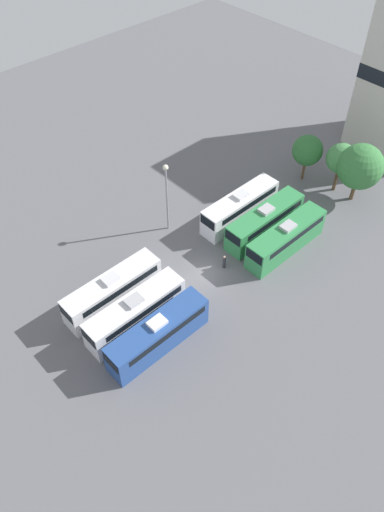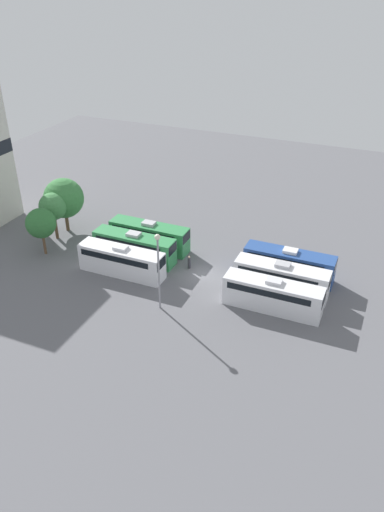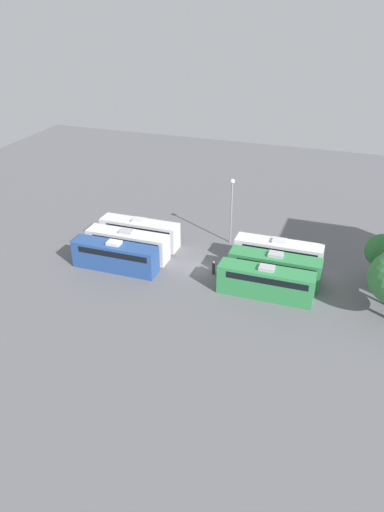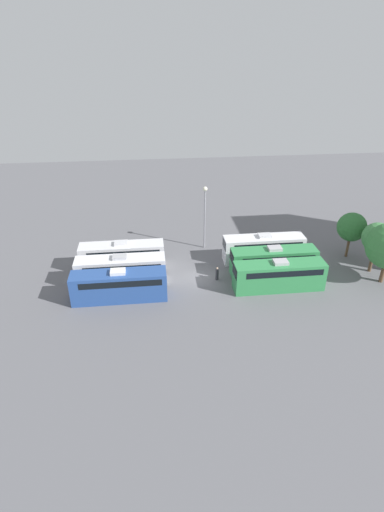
{
  "view_description": "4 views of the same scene",
  "coord_description": "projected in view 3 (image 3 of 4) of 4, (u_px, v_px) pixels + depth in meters",
  "views": [
    {
      "loc": [
        24.21,
        -24.26,
        38.95
      ],
      "look_at": [
        -1.73,
        -0.23,
        1.49
      ],
      "focal_mm": 35.0,
      "sensor_mm": 36.0,
      "label": 1
    },
    {
      "loc": [
        -45.74,
        -18.2,
        31.12
      ],
      "look_at": [
        0.02,
        1.45,
        2.17
      ],
      "focal_mm": 35.0,
      "sensor_mm": 36.0,
      "label": 2
    },
    {
      "loc": [
        48.86,
        16.41,
        29.55
      ],
      "look_at": [
        1.92,
        -0.12,
        2.59
      ],
      "focal_mm": 35.0,
      "sensor_mm": 36.0,
      "label": 3
    },
    {
      "loc": [
        40.55,
        -5.35,
        25.18
      ],
      "look_at": [
        -0.39,
        -0.78,
        2.8
      ],
      "focal_mm": 28.0,
      "sensor_mm": 36.0,
      "label": 4
    }
  ],
  "objects": [
    {
      "name": "worker_person",
      "position": [
        214.0,
        268.0,
        57.85
      ],
      "size": [
        0.36,
        0.36,
        1.67
      ],
      "color": "#333338",
      "rests_on": "ground_plane"
    },
    {
      "name": "bus_3",
      "position": [
        279.0,
        253.0,
        58.84
      ],
      "size": [
        2.46,
        10.29,
        3.63
      ],
      "color": "white",
      "rests_on": "ground_plane"
    },
    {
      "name": "bus_0",
      "position": [
        140.0,
        232.0,
        63.99
      ],
      "size": [
        2.46,
        10.29,
        3.63
      ],
      "color": "silver",
      "rests_on": "ground_plane"
    },
    {
      "name": "bus_4",
      "position": [
        275.0,
        268.0,
        55.86
      ],
      "size": [
        2.46,
        10.29,
        3.63
      ],
      "color": "#338C4C",
      "rests_on": "ground_plane"
    },
    {
      "name": "bus_1",
      "position": [
        128.0,
        244.0,
        61.06
      ],
      "size": [
        2.46,
        10.29,
        3.63
      ],
      "color": "white",
      "rests_on": "ground_plane"
    },
    {
      "name": "bus_2",
      "position": [
        115.0,
        256.0,
        58.35
      ],
      "size": [
        2.46,
        10.29,
        3.63
      ],
      "color": "#284C93",
      "rests_on": "ground_plane"
    },
    {
      "name": "ground_plane",
      "position": [
        198.0,
        268.0,
        59.38
      ],
      "size": [
        109.74,
        109.74,
        0.0
      ],
      "primitive_type": "plane",
      "color": "slate"
    },
    {
      "name": "bus_5",
      "position": [
        266.0,
        281.0,
        53.23
      ],
      "size": [
        2.46,
        10.29,
        3.63
      ],
      "color": "#338C4C",
      "rests_on": "ground_plane"
    },
    {
      "name": "light_pole",
      "position": [
        232.0,
        201.0,
        62.59
      ],
      "size": [
        0.6,
        0.6,
        8.71
      ],
      "color": "gray",
      "rests_on": "ground_plane"
    },
    {
      "name": "tree_0",
      "position": [
        382.0,
        251.0,
        54.19
      ],
      "size": [
        3.7,
        3.7,
        6.08
      ],
      "color": "brown",
      "rests_on": "ground_plane"
    }
  ]
}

